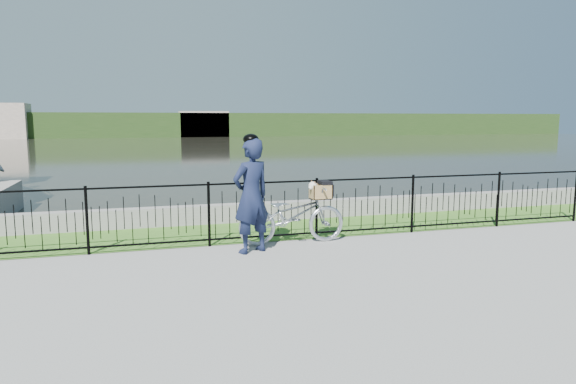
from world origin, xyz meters
name	(u,v)px	position (x,y,z in m)	size (l,w,h in m)	color
ground	(290,266)	(0.00, 0.00, 0.00)	(120.00, 120.00, 0.00)	gray
grass_strip	(253,231)	(0.00, 2.60, 0.00)	(60.00, 2.00, 0.01)	#3E6D22
water	(167,148)	(0.00, 33.00, 0.00)	(120.00, 120.00, 0.00)	#29281F
quay_wall	(243,213)	(0.00, 3.60, 0.20)	(60.00, 0.30, 0.40)	gray
fence	(264,211)	(0.00, 1.60, 0.58)	(14.00, 0.06, 1.15)	black
far_treeline	(154,125)	(0.00, 60.00, 1.50)	(120.00, 6.00, 3.00)	#243C17
far_building_right	(204,124)	(6.00, 58.50, 1.60)	(6.00, 3.00, 3.20)	#AC9A8A
bicycle_rig	(293,215)	(0.47, 1.40, 0.52)	(1.95, 0.68, 1.14)	#B2B8BF
cyclist	(251,195)	(-0.37, 0.99, 0.98)	(0.83, 0.70, 1.99)	#131934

